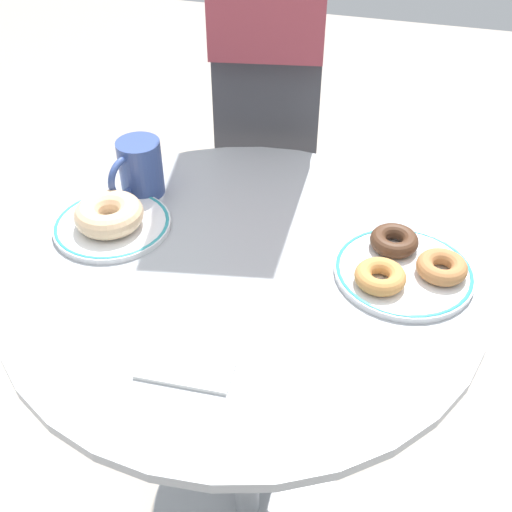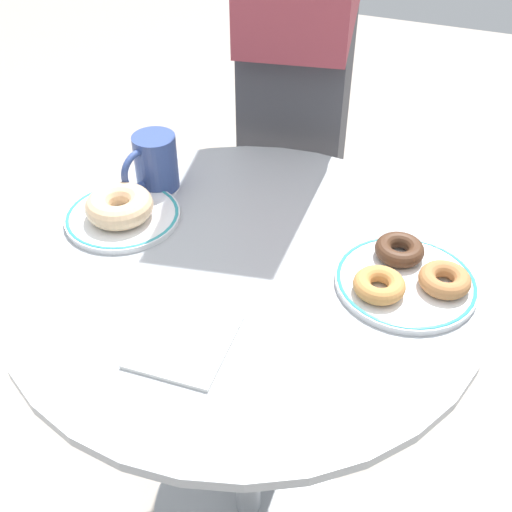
{
  "view_description": "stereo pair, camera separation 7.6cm",
  "coord_description": "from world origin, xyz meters",
  "views": [
    {
      "loc": [
        0.23,
        -0.72,
        1.42
      ],
      "look_at": [
        0.02,
        -0.01,
        0.81
      ],
      "focal_mm": 43.8,
      "sensor_mm": 36.0,
      "label": 1
    },
    {
      "loc": [
        0.3,
        -0.7,
        1.42
      ],
      "look_at": [
        0.02,
        -0.01,
        0.81
      ],
      "focal_mm": 43.8,
      "sensor_mm": 36.0,
      "label": 2
    }
  ],
  "objects": [
    {
      "name": "donut_chocolate",
      "position": [
        0.22,
        0.1,
        0.79
      ],
      "size": [
        0.11,
        0.11,
        0.03
      ],
      "primitive_type": "torus",
      "rotation": [
        0.0,
        0.0,
        2.38
      ],
      "color": "#422819",
      "rests_on": "plate_right"
    },
    {
      "name": "donut_glazed",
      "position": [
        -0.24,
        0.03,
        0.8
      ],
      "size": [
        0.12,
        0.12,
        0.04
      ],
      "primitive_type": "torus",
      "rotation": [
        0.0,
        0.0,
        4.75
      ],
      "color": "#E0B789",
      "rests_on": "plate_left"
    },
    {
      "name": "ground_plane",
      "position": [
        0.0,
        0.0,
        -0.01
      ],
      "size": [
        7.0,
        7.0,
        0.02
      ],
      "primitive_type": "cube",
      "color": "#9E9389"
    },
    {
      "name": "donut_old_fashioned",
      "position": [
        0.21,
        0.01,
        0.79
      ],
      "size": [
        0.11,
        0.11,
        0.03
      ],
      "primitive_type": "torus",
      "rotation": [
        0.0,
        0.0,
        0.56
      ],
      "color": "#BC7F42",
      "rests_on": "plate_right"
    },
    {
      "name": "cafe_table",
      "position": [
        0.0,
        0.0,
        0.5
      ],
      "size": [
        0.76,
        0.76,
        0.77
      ],
      "color": "#999EA3",
      "rests_on": "ground"
    },
    {
      "name": "person_figure",
      "position": [
        -0.11,
        0.59,
        0.89
      ],
      "size": [
        0.29,
        0.45,
        1.8
      ],
      "color": "#3D3D42",
      "rests_on": "ground"
    },
    {
      "name": "donut_cinnamon",
      "position": [
        0.3,
        0.05,
        0.79
      ],
      "size": [
        0.08,
        0.08,
        0.03
      ],
      "primitive_type": "torus",
      "rotation": [
        0.0,
        0.0,
        6.23
      ],
      "color": "#A36B3D",
      "rests_on": "plate_right"
    },
    {
      "name": "plate_left",
      "position": [
        -0.25,
        0.04,
        0.77
      ],
      "size": [
        0.2,
        0.2,
        0.01
      ],
      "color": "white",
      "rests_on": "cafe_table"
    },
    {
      "name": "paper_napkin",
      "position": [
        -0.01,
        -0.19,
        0.77
      ],
      "size": [
        0.13,
        0.15,
        0.01
      ],
      "primitive_type": "cube",
      "rotation": [
        0.0,
        0.0,
        0.06
      ],
      "color": "white",
      "rests_on": "cafe_table"
    },
    {
      "name": "plate_right",
      "position": [
        0.25,
        0.05,
        0.77
      ],
      "size": [
        0.22,
        0.22,
        0.01
      ],
      "color": "white",
      "rests_on": "cafe_table"
    },
    {
      "name": "coffee_mug",
      "position": [
        -0.24,
        0.15,
        0.82
      ],
      "size": [
        0.08,
        0.12,
        0.1
      ],
      "color": "#334784",
      "rests_on": "cafe_table"
    }
  ]
}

